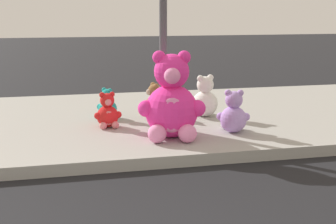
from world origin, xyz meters
TOP-DOWN VIEW (x-y plane):
  - sidewalk at (0.00, 5.20)m, footprint 28.00×4.40m
  - sign_pole at (1.00, 4.40)m, footprint 0.56×0.11m
  - plush_pink_large at (0.98, 3.82)m, footprint 0.89×0.81m
  - plush_white at (1.80, 4.96)m, footprint 0.51×0.48m
  - plush_lavender at (1.89, 3.90)m, footprint 0.45×0.43m
  - plush_red at (0.21, 4.57)m, footprint 0.40×0.35m
  - plush_teal at (0.25, 5.15)m, footprint 0.35×0.34m
  - plush_brown at (1.00, 5.13)m, footprint 0.38×0.42m

SIDE VIEW (x-z plane):
  - sidewalk at x=0.00m, z-range 0.00..0.15m
  - plush_teal at x=0.25m, z-range 0.10..0.59m
  - plush_red at x=0.21m, z-range 0.10..0.62m
  - plush_brown at x=1.00m, z-range 0.10..0.64m
  - plush_lavender at x=1.89m, z-range 0.09..0.70m
  - plush_white at x=1.80m, z-range 0.08..0.76m
  - plush_pink_large at x=0.98m, z-range 0.03..1.20m
  - sign_pole at x=1.00m, z-range 0.25..3.45m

